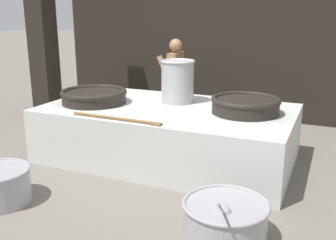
% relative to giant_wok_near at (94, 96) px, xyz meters
% --- Properties ---
extents(ground_plane, '(60.00, 60.00, 0.00)m').
position_rel_giant_wok_near_xyz_m(ground_plane, '(1.13, 0.20, -0.89)').
color(ground_plane, slate).
extents(back_wall, '(7.10, 0.24, 4.44)m').
position_rel_giant_wok_near_xyz_m(back_wall, '(1.13, 2.98, 1.33)').
color(back_wall, black).
rests_on(back_wall, ground_plane).
extents(support_pillar, '(0.40, 0.40, 4.44)m').
position_rel_giant_wok_near_xyz_m(support_pillar, '(-1.78, 1.04, 1.33)').
color(support_pillar, black).
rests_on(support_pillar, ground_plane).
extents(hearth_platform, '(3.55, 1.99, 0.78)m').
position_rel_giant_wok_near_xyz_m(hearth_platform, '(1.13, 0.20, -0.50)').
color(hearth_platform, silver).
rests_on(hearth_platform, ground_plane).
extents(giant_wok_near, '(0.99, 0.99, 0.20)m').
position_rel_giant_wok_near_xyz_m(giant_wok_near, '(0.00, 0.00, 0.00)').
color(giant_wok_near, black).
rests_on(giant_wok_near, hearth_platform).
extents(giant_wok_far, '(0.94, 0.94, 0.22)m').
position_rel_giant_wok_near_xyz_m(giant_wok_far, '(2.23, 0.30, 0.01)').
color(giant_wok_far, black).
rests_on(giant_wok_far, hearth_platform).
extents(stock_pot, '(0.52, 0.52, 0.64)m').
position_rel_giant_wok_near_xyz_m(stock_pot, '(1.14, 0.54, 0.22)').
color(stock_pot, '#9E9EA3').
rests_on(stock_pot, hearth_platform).
extents(stirring_paddle, '(1.28, 0.10, 0.04)m').
position_rel_giant_wok_near_xyz_m(stirring_paddle, '(0.85, -0.70, -0.09)').
color(stirring_paddle, brown).
rests_on(stirring_paddle, hearth_platform).
extents(cook, '(0.39, 0.60, 1.64)m').
position_rel_giant_wok_near_xyz_m(cook, '(0.65, 1.62, 0.00)').
color(cook, '#8C6647').
rests_on(cook, ground_plane).
extents(prep_bowl_vegetables, '(0.83, 1.08, 0.72)m').
position_rel_giant_wok_near_xyz_m(prep_bowl_vegetables, '(2.49, -1.57, -0.67)').
color(prep_bowl_vegetables, '#9E9EA3').
rests_on(prep_bowl_vegetables, ground_plane).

